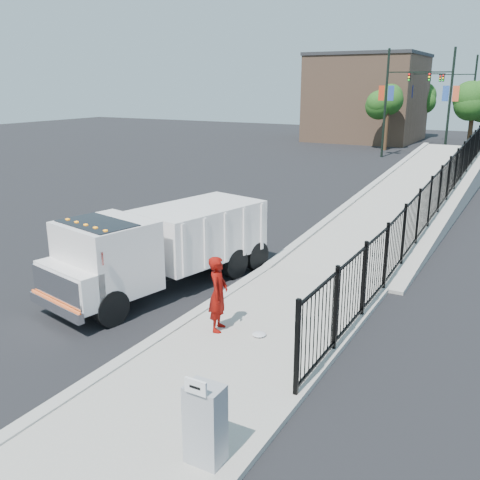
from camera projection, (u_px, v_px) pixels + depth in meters
The scene contains 18 objects.
ground at pixel (195, 318), 13.03m from camera, with size 120.00×120.00×0.00m, color black.
sidewalk at pixel (219, 374), 10.44m from camera, with size 3.55×12.00×0.12m, color #9E998E.
curb at pixel (142, 350), 11.34m from camera, with size 0.30×12.00×0.16m, color #ADAAA3.
ramp at pixel (420, 204), 25.42m from camera, with size 3.95×24.00×1.70m, color #9E998E.
iron_fence at pixel (438, 205), 21.15m from camera, with size 0.10×28.00×1.80m, color black.
truck at pixel (160, 244), 14.57m from camera, with size 3.51×7.02×2.30m.
worker at pixel (218, 294), 11.94m from camera, with size 0.64×0.42×1.74m, color #760A05.
utility_cabinet at pixel (205, 424), 7.78m from camera, with size 0.55×0.40×1.25m, color gray.
arrow_sign at pixel (196, 387), 7.39m from camera, with size 0.35×0.04×0.22m, color white.
debris at pixel (259, 334), 11.86m from camera, with size 0.32×0.32×0.08m, color silver.
light_pole_0 at pixel (390, 99), 40.17m from camera, with size 3.77×0.22×8.00m.
light_pole_1 at pixel (446, 100), 38.96m from camera, with size 3.78×0.22×8.00m.
light_pole_2 at pixel (409, 97), 47.92m from camera, with size 3.77×0.22×8.00m.
light_pole_3 at pixel (469, 96), 49.44m from camera, with size 3.78×0.22×8.00m.
tree_0 at pixel (388, 103), 44.65m from camera, with size 2.54×2.54×5.27m.
tree_1 at pixel (474, 103), 44.88m from camera, with size 2.79×2.79×5.39m.
tree_2 at pixel (422, 99), 56.01m from camera, with size 2.82×2.82×5.41m.
building at pixel (367, 99), 52.94m from camera, with size 10.00×10.00×8.00m, color #8C664C.
Camera 1 is at (6.83, -9.89, 5.51)m, focal length 40.00 mm.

